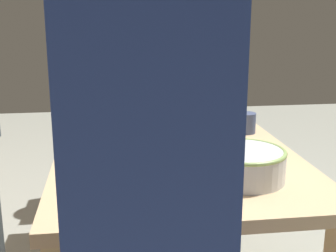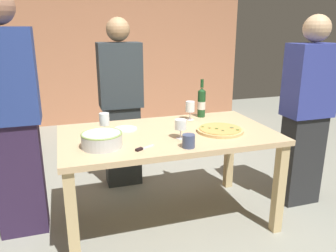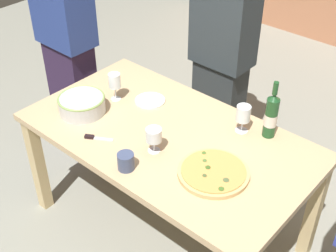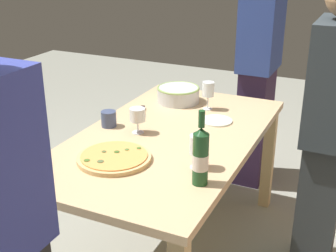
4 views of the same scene
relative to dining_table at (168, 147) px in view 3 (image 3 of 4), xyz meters
name	(u,v)px [view 3 (image 3 of 4)]	position (x,y,z in m)	size (l,w,h in m)	color
ground_plane	(168,226)	(0.00, 0.00, -0.66)	(8.00, 8.00, 0.00)	gray
dining_table	(168,147)	(0.00, 0.00, 0.00)	(1.60, 0.90, 0.75)	tan
pizza	(213,172)	(0.38, -0.10, 0.11)	(0.35, 0.35, 0.03)	#DCB272
serving_bowl	(82,104)	(-0.51, -0.17, 0.15)	(0.27, 0.27, 0.10)	silver
wine_bottle	(271,115)	(0.42, 0.35, 0.22)	(0.07, 0.07, 0.33)	#1D4A23
wine_glass_near_pizza	(115,82)	(-0.46, 0.05, 0.21)	(0.07, 0.07, 0.17)	white
wine_glass_by_bottle	(154,136)	(0.04, -0.16, 0.19)	(0.08, 0.08, 0.14)	white
wine_glass_far_left	(243,115)	(0.29, 0.28, 0.20)	(0.08, 0.08, 0.16)	white
cup_amber	(126,161)	(0.03, -0.35, 0.14)	(0.08, 0.08, 0.09)	#404C6F
side_plate	(150,101)	(-0.29, 0.17, 0.10)	(0.18, 0.18, 0.01)	white
pizza_knife	(95,138)	(-0.27, -0.29, 0.10)	(0.15, 0.10, 0.02)	silver
person_host	(222,59)	(-0.22, 0.79, 0.15)	(0.39, 0.24, 1.60)	#2D3234
person_guest_right	(66,38)	(-1.09, 0.20, 0.25)	(0.39, 0.24, 1.76)	#30203E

